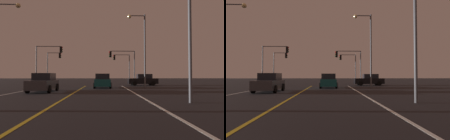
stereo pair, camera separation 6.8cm
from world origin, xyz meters
TOP-DOWN VIEW (x-y plane):
  - lane_edge_right at (5.14, 11.26)m, footprint 0.16×34.52m
  - lane_center_divider at (0.00, 11.26)m, footprint 0.16×34.52m
  - car_oncoming at (-2.90, 18.84)m, footprint 2.02×4.30m
  - car_ahead_far at (2.41, 24.17)m, footprint 2.02×4.30m
  - car_crossing_side at (8.41, 29.61)m, footprint 4.30×2.02m
  - traffic_light_near_right at (5.18, 29.02)m, footprint 3.82×0.36m
  - traffic_light_near_left at (-5.28, 29.02)m, footprint 3.78×0.36m
  - traffic_light_far_right at (5.65, 34.52)m, footprint 2.93×0.36m
  - traffic_light_far_left at (-5.95, 34.52)m, footprint 2.41×0.36m
  - street_lamp_right_near at (6.83, 11.37)m, footprint 2.00×0.44m
  - street_lamp_left_mid at (-6.75, 19.00)m, footprint 2.23×0.44m
  - street_lamp_right_far at (6.80, 22.85)m, footprint 2.08×0.44m

SIDE VIEW (x-z plane):
  - lane_edge_right at x=5.14m, z-range 0.00..0.01m
  - lane_center_divider at x=0.00m, z-range 0.00..0.01m
  - car_oncoming at x=-2.90m, z-range -0.03..1.67m
  - car_ahead_far at x=2.41m, z-range -0.03..1.67m
  - car_crossing_side at x=8.41m, z-range -0.03..1.67m
  - traffic_light_far_right at x=5.65m, z-range 1.25..6.37m
  - traffic_light_near_right at x=5.18m, z-range 1.29..6.36m
  - traffic_light_far_left at x=-5.95m, z-range 1.28..6.68m
  - traffic_light_near_left at x=-5.28m, z-range 1.40..7.10m
  - street_lamp_left_mid at x=-6.75m, z-range 1.09..9.25m
  - street_lamp_right_far at x=6.80m, z-range 1.09..9.57m
  - street_lamp_right_near at x=6.83m, z-range 1.09..9.67m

